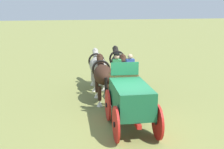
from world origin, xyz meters
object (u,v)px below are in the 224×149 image
object	(u,v)px
draft_horse_lead_near	(98,66)
draft_horse_rear_off	(128,75)
show_wagon	(130,98)
draft_horse_rear_near	(103,75)
draft_horse_lead_off	(119,63)

from	to	relation	value
draft_horse_lead_near	draft_horse_rear_off	bearing A→B (deg)	-161.07
show_wagon	draft_horse_rear_near	distance (m)	3.54
show_wagon	draft_horse_lead_off	distance (m)	6.11
draft_horse_rear_off	draft_horse_lead_near	world-z (taller)	draft_horse_lead_near
draft_horse_lead_near	draft_horse_rear_near	bearing A→B (deg)	172.29
show_wagon	draft_horse_rear_near	size ratio (longest dim) A/B	1.87
draft_horse_rear_near	draft_horse_lead_near	size ratio (longest dim) A/B	1.02
draft_horse_rear_near	draft_horse_lead_near	world-z (taller)	draft_horse_rear_near
draft_horse_rear_off	draft_horse_lead_off	xyz separation A→B (m)	(2.57, -0.35, 0.12)
show_wagon	draft_horse_lead_off	world-z (taller)	show_wagon
show_wagon	draft_horse_lead_near	xyz separation A→B (m)	(6.10, -0.17, 0.10)
draft_horse_rear_off	draft_horse_lead_near	size ratio (longest dim) A/B	1.03
draft_horse_rear_near	draft_horse_rear_off	distance (m)	1.30
draft_horse_rear_near	draft_horse_lead_off	bearing A→B (deg)	-34.30
draft_horse_rear_near	draft_horse_rear_off	bearing A→B (deg)	-97.51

